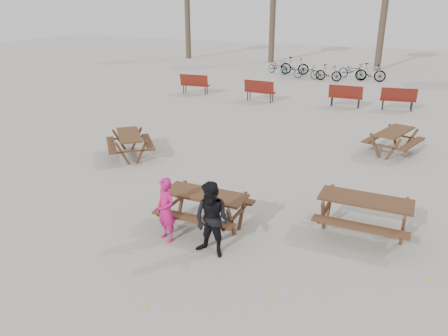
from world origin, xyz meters
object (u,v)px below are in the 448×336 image
at_px(adult, 212,220).
at_px(picnic_table_far, 393,142).
at_px(soda_bottle, 208,194).
at_px(child, 166,210).
at_px(picnic_table_north, 130,145).
at_px(main_picnic_table, 205,201).
at_px(food_tray, 211,198).
at_px(picnic_table_east, 364,216).

height_order(adult, picnic_table_far, adult).
distance_m(soda_bottle, adult, 0.97).
height_order(child, picnic_table_north, child).
xyz_separation_m(main_picnic_table, adult, (0.64, -1.00, 0.17)).
relative_size(child, picnic_table_far, 0.78).
relative_size(soda_bottle, child, 0.12).
bearing_deg(main_picnic_table, food_tray, -39.19).
relative_size(child, picnic_table_north, 0.80).
bearing_deg(food_tray, main_picnic_table, 140.81).
bearing_deg(adult, child, 178.58).
xyz_separation_m(child, picnic_table_far, (3.81, 7.65, -0.31)).
relative_size(main_picnic_table, picnic_table_far, 1.03).
relative_size(soda_bottle, picnic_table_north, 0.10).
bearing_deg(food_tray, picnic_table_far, 66.00).
height_order(child, adult, adult).
height_order(main_picnic_table, soda_bottle, soda_bottle).
height_order(food_tray, picnic_table_north, food_tray).
xyz_separation_m(main_picnic_table, picnic_table_far, (3.36, 6.79, -0.21)).
relative_size(adult, picnic_table_far, 0.87).
bearing_deg(picnic_table_north, picnic_table_east, 33.84).
xyz_separation_m(soda_bottle, child, (-0.61, -0.70, -0.17)).
relative_size(main_picnic_table, picnic_table_north, 1.06).
distance_m(soda_bottle, picnic_table_far, 7.67).
distance_m(picnic_table_east, picnic_table_north, 7.64).
bearing_deg(picnic_table_north, picnic_table_far, 75.41).
bearing_deg(picnic_table_north, soda_bottle, 12.31).
distance_m(adult, picnic_table_north, 6.31).
bearing_deg(picnic_table_far, soda_bottle, 172.79).
distance_m(food_tray, picnic_table_north, 5.51).
height_order(food_tray, picnic_table_east, same).
xyz_separation_m(child, picnic_table_north, (-3.71, 3.93, -0.32)).
xyz_separation_m(soda_bottle, picnic_table_north, (-4.32, 3.23, -0.48)).
bearing_deg(picnic_table_far, child, 171.03).
relative_size(main_picnic_table, child, 1.32).
height_order(soda_bottle, picnic_table_north, soda_bottle).
bearing_deg(picnic_table_east, child, -151.88).
distance_m(adult, picnic_table_east, 3.30).
relative_size(soda_bottle, adult, 0.11).
height_order(adult, picnic_table_north, adult).
relative_size(food_tray, picnic_table_far, 0.10).
xyz_separation_m(food_tray, child, (-0.70, -0.66, -0.11)).
distance_m(main_picnic_table, food_tray, 0.38).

